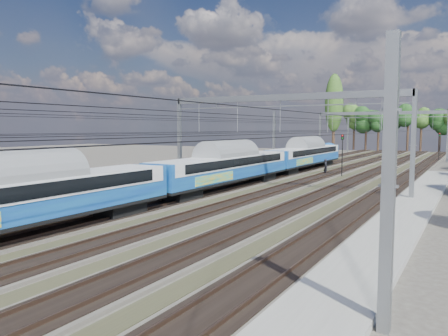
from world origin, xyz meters
The scene contains 9 objects.
track_bed centered at (0.00, 45.00, 0.10)m, with size 21.00×130.00×0.34m.
platform centered at (12.00, 20.00, 0.15)m, with size 3.00×70.00×0.30m, color gray.
catenary centered at (0.33, 52.69, 6.40)m, with size 25.65×130.00×9.00m.
tree_belt centered at (6.19, 92.54, 8.52)m, with size 39.18×97.69×12.11m.
poplar centered at (-14.50, 98.00, 11.89)m, with size 4.40×4.40×19.04m.
emu_train centered at (-4.50, 27.51, 2.71)m, with size 3.14×66.44×4.60m.
worker centered at (-0.36, 45.69, 1.00)m, with size 0.73×0.48×1.99m, color black.
signal_near centered at (1.86, 44.97, 3.23)m, with size 0.34×0.31×5.11m.
signal_far centered at (10.09, 79.39, 3.20)m, with size 0.36×0.34×5.06m.
Camera 1 is at (15.89, -7.83, 5.87)m, focal length 35.00 mm.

